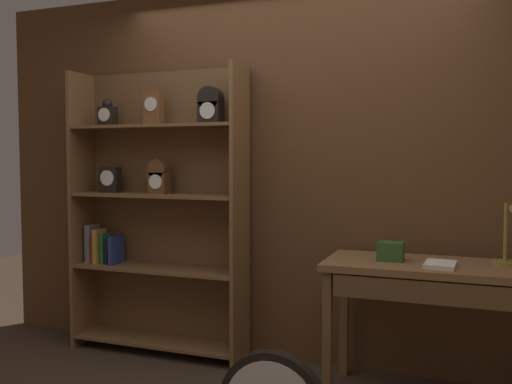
{
  "coord_description": "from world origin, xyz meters",
  "views": [
    {
      "loc": [
        1.1,
        -2.39,
        1.41
      ],
      "look_at": [
        -0.1,
        0.77,
        1.2
      ],
      "focal_mm": 39.3,
      "sensor_mm": 36.0,
      "label": 1
    }
  ],
  "objects_px": {
    "workbench": "(433,283)",
    "toolbox_small": "(391,251)",
    "bookshelf": "(158,209)",
    "open_repair_manual": "(440,265)"
  },
  "relations": [
    {
      "from": "open_repair_manual",
      "to": "workbench",
      "type": "bearing_deg",
      "value": 121.85
    },
    {
      "from": "workbench",
      "to": "toolbox_small",
      "type": "height_order",
      "value": "toolbox_small"
    },
    {
      "from": "workbench",
      "to": "toolbox_small",
      "type": "bearing_deg",
      "value": 174.93
    },
    {
      "from": "bookshelf",
      "to": "toolbox_small",
      "type": "distance_m",
      "value": 1.7
    },
    {
      "from": "bookshelf",
      "to": "open_repair_manual",
      "type": "distance_m",
      "value": 2.0
    },
    {
      "from": "workbench",
      "to": "toolbox_small",
      "type": "relative_size",
      "value": 8.25
    },
    {
      "from": "bookshelf",
      "to": "open_repair_manual",
      "type": "bearing_deg",
      "value": -9.12
    },
    {
      "from": "workbench",
      "to": "bookshelf",
      "type": "bearing_deg",
      "value": 172.92
    },
    {
      "from": "bookshelf",
      "to": "workbench",
      "type": "xyz_separation_m",
      "value": [
        1.92,
        -0.24,
        -0.33
      ]
    },
    {
      "from": "bookshelf",
      "to": "workbench",
      "type": "distance_m",
      "value": 1.96
    }
  ]
}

